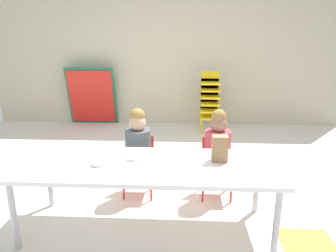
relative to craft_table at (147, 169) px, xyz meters
The scene contains 11 objects.
ground_plane 0.93m from the craft_table, 92.55° to the left, with size 6.57×5.51×0.02m.
back_wall 3.58m from the craft_table, 90.70° to the left, with size 6.57×0.10×2.68m, color beige.
craft_table is the anchor object (origin of this frame).
seated_child_near_camera 0.63m from the craft_table, 104.72° to the left, with size 0.34×0.34×0.92m.
seated_child_middle_seat 0.88m from the craft_table, 43.58° to the left, with size 0.32×0.32×0.92m.
kid_chair_yellow_stack 3.03m from the craft_table, 75.86° to the left, with size 0.32×0.30×1.04m.
folded_activity_table 3.59m from the craft_table, 113.57° to the left, with size 0.90×0.29×1.09m.
paper_bag_brown 0.62m from the craft_table, ahead, with size 0.13×0.09×0.22m, color #9E754C.
paper_plate_near_edge 0.39m from the craft_table, 169.48° to the right, with size 0.18×0.18×0.01m, color white.
donut_powdered_on_plate 0.40m from the craft_table, 169.48° to the right, with size 0.11×0.11×0.03m, color white.
donut_powdered_loose 0.16m from the craft_table, 143.88° to the left, with size 0.12×0.12×0.03m, color white.
Camera 1 is at (0.34, -3.05, 1.59)m, focal length 32.83 mm.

